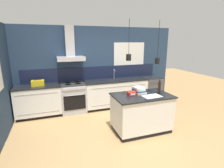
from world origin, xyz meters
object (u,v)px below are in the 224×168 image
at_px(oven_range, 73,98).
at_px(bottle_on_island, 159,88).
at_px(book_stack, 139,90).
at_px(dishwasher, 151,89).
at_px(yellow_toolbox, 38,83).
at_px(red_supply_box, 132,93).

xyz_separation_m(oven_range, bottle_on_island, (1.85, -1.77, 0.60)).
bearing_deg(oven_range, bottle_on_island, -43.64).
relative_size(bottle_on_island, book_stack, 1.03).
bearing_deg(book_stack, dishwasher, 49.78).
relative_size(oven_range, dishwasher, 1.00).
xyz_separation_m(book_stack, yellow_toolbox, (-2.36, 1.59, 0.01)).
bearing_deg(red_supply_box, dishwasher, 46.78).
height_order(oven_range, yellow_toolbox, yellow_toolbox).
distance_m(bottle_on_island, red_supply_box, 0.70).
bearing_deg(book_stack, bottle_on_island, -21.99).
bearing_deg(oven_range, book_stack, -48.54).
bearing_deg(yellow_toolbox, dishwasher, -0.00).
bearing_deg(yellow_toolbox, red_supply_box, -38.35).
height_order(dishwasher, book_stack, book_stack).
distance_m(dishwasher, bottle_on_island, 2.07).
relative_size(dishwasher, yellow_toolbox, 2.68).
height_order(dishwasher, bottle_on_island, bottle_on_island).
xyz_separation_m(bottle_on_island, book_stack, (-0.45, 0.18, -0.08)).
xyz_separation_m(oven_range, dishwasher, (2.74, 0.00, -0.00)).
relative_size(dishwasher, bottle_on_island, 2.61).
bearing_deg(bottle_on_island, red_supply_box, 172.69).
xyz_separation_m(bottle_on_island, red_supply_box, (-0.69, 0.09, -0.10)).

